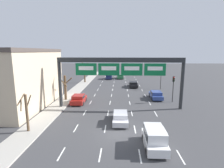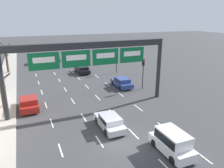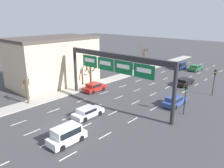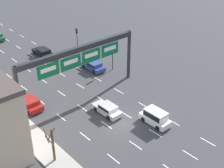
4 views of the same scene
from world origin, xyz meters
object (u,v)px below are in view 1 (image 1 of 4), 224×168
Objects in this scene: car_black at (133,84)px; traffic_light_near_gantry at (173,84)px; suv_navy at (109,76)px; tree_bare_second at (65,86)px; tree_bare_third at (85,72)px; car_green at (120,76)px; tree_bare_closest at (26,111)px; car_red at (79,99)px; traffic_light_mid_block at (161,76)px; sign_gantry at (120,68)px; car_silver at (120,117)px; suv_white at (155,137)px; car_blue at (156,95)px.

car_black is 1.08× the size of traffic_light_near_gantry.
suv_navy is 0.87× the size of tree_bare_second.
suv_navy is 0.69× the size of tree_bare_third.
tree_bare_closest is (-9.94, -37.63, 1.61)m from car_green.
tree_bare_third is (-2.78, 19.27, 2.30)m from car_red.
traffic_light_mid_block is (0.28, 10.13, -0.02)m from traffic_light_near_gantry.
sign_gantry is 28.81m from suv_navy.
tree_bare_second reaches higher than car_red.
car_silver is at bearing -98.40° from car_black.
car_red reaches higher than car_green.
traffic_light_near_gantry is (5.85, 14.56, 2.13)m from suv_white.
suv_white is 13.18m from tree_bare_closest.
suv_navy is at bearing 99.34° from suv_white.
car_silver is 13.52m from tree_bare_second.
traffic_light_near_gantry is at bearing 5.06° from car_red.
tree_bare_second reaches higher than car_silver.
tree_bare_third reaches higher than car_green.
traffic_light_mid_block is 20.33m from tree_bare_third.
car_red is at bearing -81.78° from tree_bare_third.
car_black is 0.82× the size of tree_bare_third.
car_red is at bearing 131.90° from car_silver.
tree_bare_closest is (-16.35, -14.08, 1.61)m from car_blue.
car_black is (10.06, 13.90, -0.05)m from car_red.
car_blue is at bearing 139.14° from traffic_light_near_gantry.
suv_white is 19.53m from tree_bare_second.
sign_gantry is 4.23× the size of traffic_light_near_gantry.
suv_white is 25.53m from traffic_light_mid_block.
suv_white reaches higher than car_silver.
car_red is 0.70× the size of tree_bare_third.
car_blue is at bearing 14.47° from car_red.
tree_bare_third is at bearing 135.56° from car_blue.
tree_bare_closest is at bearing -90.40° from tree_bare_third.
tree_bare_second is at bearing -173.73° from car_blue.
suv_white reaches higher than suv_navy.
traffic_light_mid_block is at bearing -21.73° from car_black.
tree_bare_closest is (-13.05, -24.54, 1.63)m from car_black.
car_black is at bearing 114.39° from traffic_light_near_gantry.
car_blue is at bearing -72.49° from car_black.
car_green is 0.78× the size of tree_bare_third.
tree_bare_third is (-9.73, -7.73, 2.32)m from car_green.
car_silver is (-3.00, 5.50, -0.30)m from suv_white.
car_red is 0.88× the size of tree_bare_second.
car_silver is at bearing -48.10° from car_red.
car_silver is 10.43m from tree_bare_closest.
car_silver is 0.98× the size of traffic_light_mid_block.
traffic_light_mid_block is at bearing -48.92° from suv_navy.
tree_bare_third reaches higher than car_blue.
car_green is 1.04× the size of traffic_light_mid_block.
tree_bare_second is at bearing -89.81° from tree_bare_third.
traffic_light_mid_block is (16.01, 11.53, 2.35)m from car_red.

